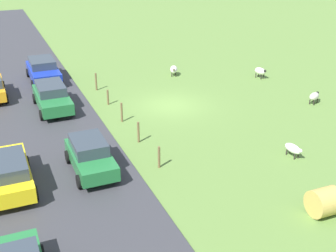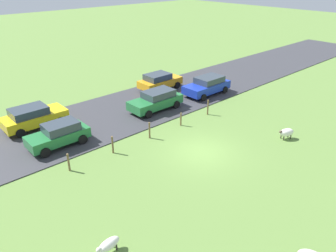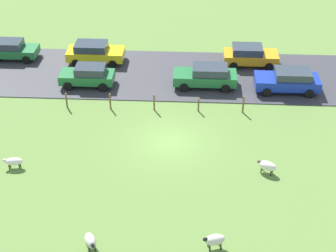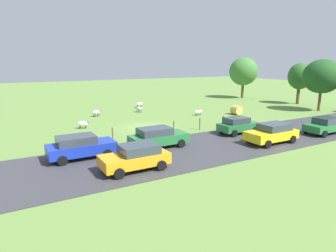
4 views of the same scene
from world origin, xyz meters
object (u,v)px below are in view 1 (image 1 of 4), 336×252
Objects in this scene: sheep_0 at (293,149)px; sheep_4 at (174,69)px; car_3 at (52,96)px; sheep_3 at (260,71)px; car_7 at (43,70)px; hay_bale_0 at (324,202)px; sheep_2 at (314,96)px; car_0 at (90,155)px; car_6 at (6,172)px.

sheep_0 is 0.99× the size of sheep_4.
car_3 reaches higher than sheep_0.
sheep_4 is at bearing -88.78° from sheep_0.
sheep_3 is 0.25× the size of car_7.
hay_bale_0 is 23.00m from car_7.
sheep_2 is 5.87m from sheep_3.
sheep_2 is 16.99m from car_3.
sheep_4 is at bearing 165.20° from car_7.
hay_bale_0 is at bearing 138.03° from car_0.
car_3 reaches higher than car_0.
hay_bale_0 is at bearing 66.95° from sheep_0.
car_0 is (9.84, -2.53, 0.41)m from sheep_0.
sheep_4 is 0.27× the size of car_6.
sheep_4 is 0.26× the size of car_7.
car_3 is at bearing -47.64° from sheep_0.
sheep_4 is (6.16, -8.99, -0.00)m from sheep_2.
hay_bale_0 reaches higher than sheep_0.
sheep_2 is 0.93× the size of sheep_4.
sheep_4 is 10.43m from car_3.
sheep_0 is 14.53m from sheep_4.
sheep_4 is at bearing -128.47° from car_0.
hay_bale_0 is 0.26× the size of car_6.
car_7 is (9.52, -2.51, 0.40)m from sheep_4.
car_7 reaches higher than car_3.
sheep_0 is 0.26× the size of car_3.
car_6 is (3.48, 8.81, 0.00)m from car_3.
car_6 reaches higher than car_0.
sheep_3 is 21.21m from car_6.
hay_bale_0 is (1.94, 4.57, 0.14)m from sheep_0.
car_6 is at bearing -30.57° from hay_bale_0.
sheep_0 is at bearing 43.43° from sheep_2.
sheep_2 is at bearing -170.71° from car_6.
sheep_4 is 19.16m from hay_bale_0.
sheep_3 is at bearing -115.08° from hay_bale_0.
car_6 is at bearing 42.38° from sheep_4.
hay_bale_0 is 17.75m from car_3.
car_3 is 1.00× the size of car_7.
car_6 is at bearing 75.40° from car_7.
car_0 is (15.37, 8.87, 0.31)m from sheep_3.
car_3 is 5.89m from car_7.
sheep_3 is 0.25× the size of car_3.
sheep_3 is at bearing -115.88° from sheep_0.
sheep_3 reaches higher than sheep_2.
sheep_3 is (0.32, -5.86, 0.05)m from sheep_2.
car_7 is (-0.35, -5.88, 0.01)m from car_3.
sheep_0 is 0.30× the size of car_0.
hay_bale_0 is (1.63, 19.09, 0.09)m from sheep_4.
car_0 is at bearing 29.99° from sheep_3.
sheep_2 is at bearing 93.11° from sheep_3.
car_3 is (0.34, -8.63, 0.03)m from car_0.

